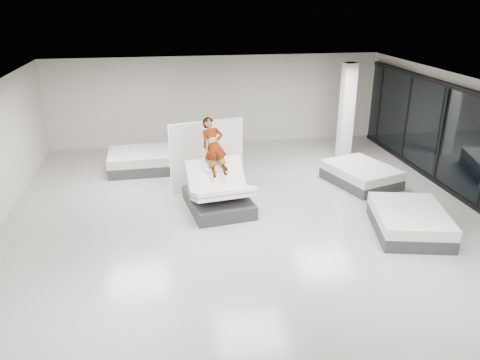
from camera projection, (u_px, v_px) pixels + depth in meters
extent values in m
plane|color=#ACABA3|center=(252.00, 228.00, 11.18)|extent=(14.00, 14.00, 0.00)
plane|color=#252528|center=(254.00, 95.00, 9.99)|extent=(14.00, 14.00, 0.00)
cube|color=beige|center=(216.00, 101.00, 17.00)|extent=(12.00, 0.04, 3.20)
cube|color=#35353A|center=(218.00, 202.00, 12.14)|extent=(1.77, 2.18, 0.35)
cube|color=white|center=(215.00, 177.00, 12.11)|extent=(1.59, 1.01, 0.90)
cube|color=slate|center=(215.00, 177.00, 12.11)|extent=(1.59, 0.88, 0.80)
cube|color=white|center=(223.00, 193.00, 11.59)|extent=(1.62, 1.22, 0.51)
cube|color=slate|center=(223.00, 193.00, 11.59)|extent=(1.64, 1.19, 0.33)
cube|color=silver|center=(215.00, 164.00, 12.03)|extent=(0.59, 0.44, 0.39)
imported|color=slate|center=(214.00, 159.00, 12.00)|extent=(0.80, 1.62, 1.09)
cube|color=black|center=(226.00, 169.00, 11.82)|extent=(0.07, 0.15, 0.08)
cube|color=white|center=(207.00, 155.00, 13.17)|extent=(2.12, 0.66, 1.97)
cube|color=#35353A|center=(360.00, 179.00, 13.75)|extent=(2.06, 2.38, 0.30)
cube|color=white|center=(361.00, 170.00, 13.64)|extent=(2.06, 2.38, 0.25)
cube|color=#35353A|center=(409.00, 226.00, 10.93)|extent=(1.98, 2.37, 0.31)
cube|color=white|center=(410.00, 215.00, 10.82)|extent=(1.98, 2.37, 0.26)
cube|color=#35353A|center=(145.00, 164.00, 14.86)|extent=(2.25, 1.71, 0.33)
cube|color=white|center=(144.00, 155.00, 14.74)|extent=(2.25, 1.71, 0.28)
cube|color=white|center=(346.00, 112.00, 15.33)|extent=(0.40, 0.40, 3.20)
cube|color=black|center=(477.00, 208.00, 12.06)|extent=(0.12, 13.40, 0.12)
cube|color=black|center=(442.00, 135.00, 13.38)|extent=(0.09, 0.08, 2.80)
cube|color=black|center=(407.00, 118.00, 15.22)|extent=(0.09, 0.08, 2.80)
cube|color=black|center=(380.00, 105.00, 17.05)|extent=(0.09, 0.08, 2.80)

